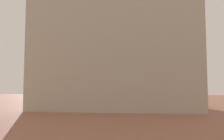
# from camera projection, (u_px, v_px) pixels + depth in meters

# --- Properties ---
(landmark_building) EXTENTS (27.09, 10.93, 34.24)m
(landmark_building) POSITION_uv_depth(u_px,v_px,m) (116.00, 45.00, 33.52)
(landmark_building) COLOR #B2A893
(landmark_building) RESTS_ON ground_plane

